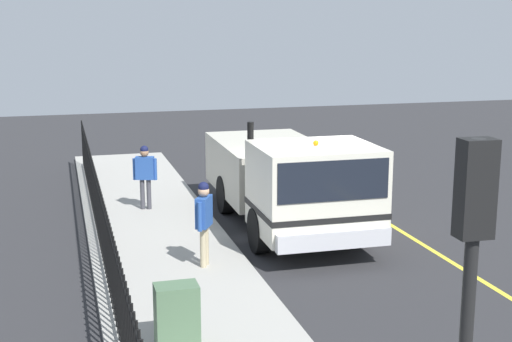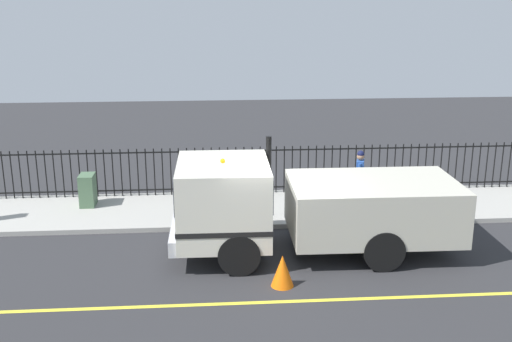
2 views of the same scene
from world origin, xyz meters
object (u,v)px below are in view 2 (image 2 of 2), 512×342
Objects in this scene: work_truck at (295,203)px; traffic_cone at (282,271)px; pedestrian_distant at (360,172)px; utility_cabinet at (88,190)px; worker_standing at (201,180)px.

work_truck reaches higher than traffic_cone.
utility_cabinet is (0.50, 7.93, -0.53)m from pedestrian_distant.
work_truck is at bearing -122.51° from utility_cabinet.
pedestrian_distant is at bearing -93.59° from utility_cabinet.
work_truck reaches higher than pedestrian_distant.
utility_cabinet is 1.32× the size of traffic_cone.
pedestrian_distant is 2.30× the size of traffic_cone.
work_truck is 2.05m from traffic_cone.
worker_standing is at bearing 114.26° from pedestrian_distant.
traffic_cone is at bearing -136.23° from utility_cabinet.
traffic_cone is (-4.24, -1.78, -0.81)m from worker_standing.
work_truck is 7.34× the size of utility_cabinet.
worker_standing is 1.79× the size of utility_cabinet.
work_truck is 9.71× the size of traffic_cone.
work_truck reaches higher than utility_cabinet.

